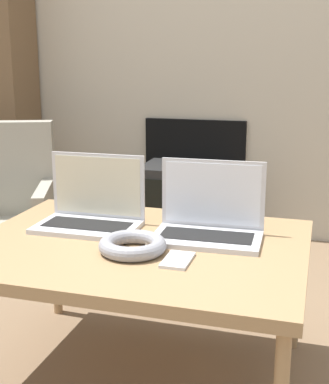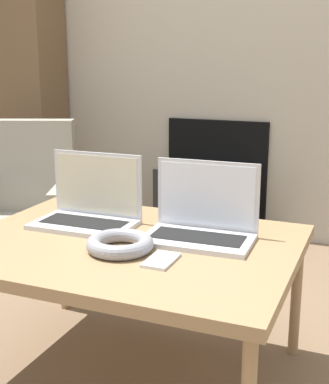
% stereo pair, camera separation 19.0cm
% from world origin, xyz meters
% --- Properties ---
extents(wall_back, '(7.00, 0.08, 2.60)m').
position_xyz_m(wall_back, '(-0.00, 1.88, 1.29)').
color(wall_back, '#B7AD99').
rests_on(wall_back, ground_plane).
extents(table, '(1.03, 0.78, 0.47)m').
position_xyz_m(table, '(0.00, 0.26, 0.44)').
color(table, '#9E7A51').
rests_on(table, ground_plane).
extents(laptop_left, '(0.34, 0.21, 0.24)m').
position_xyz_m(laptop_left, '(-0.20, 0.38, 0.53)').
color(laptop_left, silver).
rests_on(laptop_left, table).
extents(laptop_right, '(0.34, 0.22, 0.24)m').
position_xyz_m(laptop_right, '(0.20, 0.38, 0.53)').
color(laptop_right, silver).
rests_on(laptop_right, table).
extents(headphones, '(0.20, 0.20, 0.04)m').
position_xyz_m(headphones, '(0.02, 0.18, 0.49)').
color(headphones, gray).
rests_on(headphones, table).
extents(phone, '(0.07, 0.13, 0.01)m').
position_xyz_m(phone, '(0.16, 0.14, 0.48)').
color(phone, silver).
rests_on(phone, table).
extents(tv, '(0.50, 0.37, 0.44)m').
position_xyz_m(tv, '(-0.19, 1.64, 0.22)').
color(tv, black).
rests_on(tv, ground_plane).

